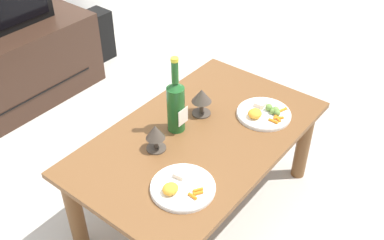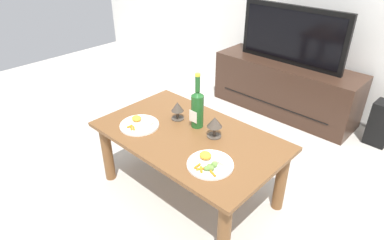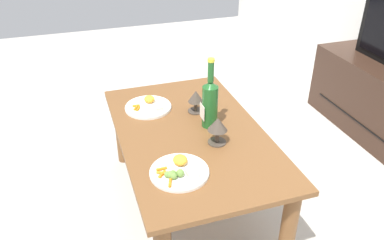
# 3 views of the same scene
# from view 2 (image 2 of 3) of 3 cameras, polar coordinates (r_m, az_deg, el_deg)

# --- Properties ---
(ground_plane) EXTENTS (6.40, 6.40, 0.00)m
(ground_plane) POSITION_cam_2_polar(r_m,az_deg,el_deg) (2.27, -0.49, -12.18)
(ground_plane) COLOR #B7B2A8
(dining_table) EXTENTS (1.14, 0.68, 0.46)m
(dining_table) POSITION_cam_2_polar(r_m,az_deg,el_deg) (2.04, -0.53, -4.39)
(dining_table) COLOR brown
(dining_table) RESTS_ON ground_plane
(tv_stand) EXTENTS (1.34, 0.42, 0.49)m
(tv_stand) POSITION_cam_2_polar(r_m,az_deg,el_deg) (3.22, 15.67, 5.40)
(tv_stand) COLOR #382319
(tv_stand) RESTS_ON ground_plane
(tv_screen) EXTENTS (0.97, 0.05, 0.50)m
(tv_screen) POSITION_cam_2_polar(r_m,az_deg,el_deg) (3.06, 16.94, 13.81)
(tv_screen) COLOR black
(tv_screen) RESTS_ON tv_stand
(floor_speaker) EXTENTS (0.17, 0.17, 0.36)m
(floor_speaker) POSITION_cam_2_polar(r_m,az_deg,el_deg) (3.05, 29.92, -0.52)
(floor_speaker) COLOR black
(floor_speaker) RESTS_ON ground_plane
(wine_bottle) EXTENTS (0.08, 0.08, 0.35)m
(wine_bottle) POSITION_cam_2_polar(r_m,az_deg,el_deg) (2.01, 0.93, 2.22)
(wine_bottle) COLOR #1E5923
(wine_bottle) RESTS_ON dining_table
(goblet_left) EXTENTS (0.08, 0.08, 0.12)m
(goblet_left) POSITION_cam_2_polar(r_m,az_deg,el_deg) (2.12, -2.53, 2.10)
(goblet_left) COLOR #473D33
(goblet_left) RESTS_ON dining_table
(goblet_right) EXTENTS (0.09, 0.09, 0.13)m
(goblet_right) POSITION_cam_2_polar(r_m,az_deg,el_deg) (1.93, 3.93, -0.58)
(goblet_right) COLOR #473D33
(goblet_right) RESTS_ON dining_table
(dinner_plate_left) EXTENTS (0.25, 0.25, 0.05)m
(dinner_plate_left) POSITION_cam_2_polar(r_m,az_deg,el_deg) (2.10, -9.08, -0.74)
(dinner_plate_left) COLOR white
(dinner_plate_left) RESTS_ON dining_table
(dinner_plate_right) EXTENTS (0.25, 0.25, 0.05)m
(dinner_plate_right) POSITION_cam_2_polar(r_m,az_deg,el_deg) (1.74, 3.13, -7.52)
(dinner_plate_right) COLOR white
(dinner_plate_right) RESTS_ON dining_table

